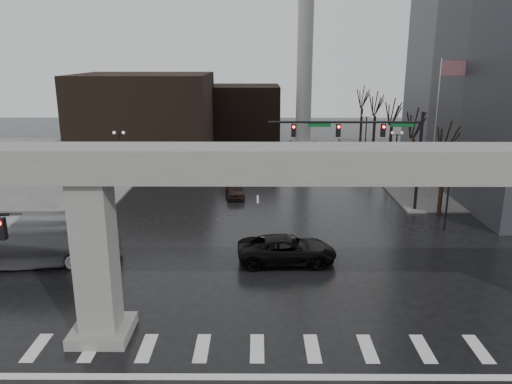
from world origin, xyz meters
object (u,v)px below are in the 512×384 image
city_bus (27,241)px  far_car (235,190)px  pickup_truck (287,250)px  signal_mast_arm (372,140)px

city_bus → far_car: (11.80, 14.87, -0.83)m
pickup_truck → city_bus: city_bus is taller
signal_mast_arm → city_bus: size_ratio=1.13×
signal_mast_arm → pickup_truck: signal_mast_arm is taller
signal_mast_arm → city_bus: signal_mast_arm is taller
city_bus → signal_mast_arm: bearing=-72.0°
pickup_truck → far_car: size_ratio=1.54×
signal_mast_arm → pickup_truck: (-7.20, -10.53, -4.99)m
signal_mast_arm → far_car: (-11.05, 3.98, -5.16)m
signal_mast_arm → pickup_truck: bearing=-124.4°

